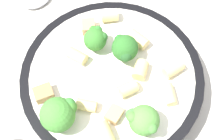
# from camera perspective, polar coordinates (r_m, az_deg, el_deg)

# --- Properties ---
(ground_plane) EXTENTS (2.00, 2.00, 0.00)m
(ground_plane) POSITION_cam_1_polar(r_m,az_deg,el_deg) (0.41, -0.00, -3.02)
(ground_plane) COLOR beige
(pasta_bowl) EXTENTS (0.22, 0.22, 0.04)m
(pasta_bowl) POSITION_cam_1_polar(r_m,az_deg,el_deg) (0.39, -0.00, -1.72)
(pasta_bowl) COLOR black
(pasta_bowl) RESTS_ON ground_plane
(broccoli_floret_0) EXTENTS (0.03, 0.03, 0.04)m
(broccoli_floret_0) POSITION_cam_1_polar(r_m,az_deg,el_deg) (0.37, 2.34, 3.96)
(broccoli_floret_0) COLOR #84AD60
(broccoli_floret_0) RESTS_ON pasta_bowl
(broccoli_floret_1) EXTENTS (0.04, 0.04, 0.04)m
(broccoli_floret_1) POSITION_cam_1_polar(r_m,az_deg,el_deg) (0.34, -9.64, -7.87)
(broccoli_floret_1) COLOR #93B766
(broccoli_floret_1) RESTS_ON pasta_bowl
(broccoli_floret_2) EXTENTS (0.03, 0.03, 0.03)m
(broccoli_floret_2) POSITION_cam_1_polar(r_m,az_deg,el_deg) (0.38, -3.01, 5.75)
(broccoli_floret_2) COLOR #84AD60
(broccoli_floret_2) RESTS_ON pasta_bowl
(broccoli_floret_3) EXTENTS (0.04, 0.03, 0.04)m
(broccoli_floret_3) POSITION_cam_1_polar(r_m,az_deg,el_deg) (0.33, 5.70, -9.10)
(broccoli_floret_3) COLOR #93B766
(broccoli_floret_3) RESTS_ON pasta_bowl
(rigatoni_0) EXTENTS (0.03, 0.02, 0.01)m
(rigatoni_0) POSITION_cam_1_polar(r_m,az_deg,el_deg) (0.35, -4.70, -6.46)
(rigatoni_0) COLOR #E0C67F
(rigatoni_0) RESTS_ON pasta_bowl
(rigatoni_1) EXTENTS (0.02, 0.02, 0.02)m
(rigatoni_1) POSITION_cam_1_polar(r_m,az_deg,el_deg) (0.36, 2.69, -3.64)
(rigatoni_1) COLOR #E0C67F
(rigatoni_1) RESTS_ON pasta_bowl
(rigatoni_2) EXTENTS (0.03, 0.02, 0.02)m
(rigatoni_2) POSITION_cam_1_polar(r_m,az_deg,el_deg) (0.39, 4.81, 5.59)
(rigatoni_2) COLOR #E0C67F
(rigatoni_2) RESTS_ON pasta_bowl
(rigatoni_3) EXTENTS (0.03, 0.02, 0.01)m
(rigatoni_3) POSITION_cam_1_polar(r_m,az_deg,el_deg) (0.38, -6.42, 2.55)
(rigatoni_3) COLOR #E0C67F
(rigatoni_3) RESTS_ON pasta_bowl
(rigatoni_4) EXTENTS (0.03, 0.03, 0.02)m
(rigatoni_4) POSITION_cam_1_polar(r_m,az_deg,el_deg) (0.37, 5.22, 0.00)
(rigatoni_4) COLOR #E0C67F
(rigatoni_4) RESTS_ON pasta_bowl
(rigatoni_5) EXTENTS (0.03, 0.02, 0.01)m
(rigatoni_5) POSITION_cam_1_polar(r_m,az_deg,el_deg) (0.36, 10.47, -4.47)
(rigatoni_5) COLOR #E0C67F
(rigatoni_5) RESTS_ON pasta_bowl
(rigatoni_6) EXTENTS (0.03, 0.02, 0.02)m
(rigatoni_6) POSITION_cam_1_polar(r_m,az_deg,el_deg) (0.34, -1.32, -11.71)
(rigatoni_6) COLOR #E0C67F
(rigatoni_6) RESTS_ON pasta_bowl
(rigatoni_7) EXTENTS (0.02, 0.03, 0.01)m
(rigatoni_7) POSITION_cam_1_polar(r_m,az_deg,el_deg) (0.38, 11.15, 0.16)
(rigatoni_7) COLOR #E0C67F
(rigatoni_7) RESTS_ON pasta_bowl
(rigatoni_8) EXTENTS (0.02, 0.03, 0.02)m
(rigatoni_8) POSITION_cam_1_polar(r_m,az_deg,el_deg) (0.41, -0.42, 9.88)
(rigatoni_8) COLOR #E0C67F
(rigatoni_8) RESTS_ON pasta_bowl
(chicken_chunk_0) EXTENTS (0.03, 0.02, 0.01)m
(chicken_chunk_0) POSITION_cam_1_polar(r_m,az_deg,el_deg) (0.41, -4.27, 7.91)
(chicken_chunk_0) COLOR tan
(chicken_chunk_0) RESTS_ON pasta_bowl
(chicken_chunk_1) EXTENTS (0.02, 0.03, 0.01)m
(chicken_chunk_1) POSITION_cam_1_polar(r_m,az_deg,el_deg) (0.37, -12.38, -4.16)
(chicken_chunk_1) COLOR #A87A4C
(chicken_chunk_1) RESTS_ON pasta_bowl
(chicken_chunk_2) EXTENTS (0.02, 0.02, 0.01)m
(chicken_chunk_2) POSITION_cam_1_polar(r_m,az_deg,el_deg) (0.35, 0.39, -8.09)
(chicken_chunk_2) COLOR tan
(chicken_chunk_2) RESTS_ON pasta_bowl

